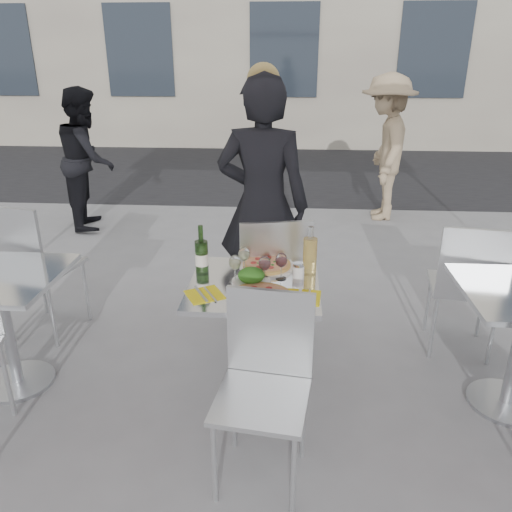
# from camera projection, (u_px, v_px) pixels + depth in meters

# --- Properties ---
(ground) EXTENTS (80.00, 80.00, 0.00)m
(ground) POSITION_uv_depth(u_px,v_px,m) (254.00, 393.00, 3.07)
(ground) COLOR slate
(street_asphalt) EXTENTS (24.00, 5.00, 0.00)m
(street_asphalt) POSITION_uv_depth(u_px,v_px,m) (280.00, 169.00, 9.08)
(street_asphalt) COLOR black
(street_asphalt) RESTS_ON ground
(main_table) EXTENTS (0.72, 0.72, 0.75)m
(main_table) POSITION_uv_depth(u_px,v_px,m) (254.00, 316.00, 2.87)
(main_table) COLOR #B7BABF
(main_table) RESTS_ON ground
(side_table_left) EXTENTS (0.72, 0.72, 0.75)m
(side_table_left) POSITION_uv_depth(u_px,v_px,m) (3.00, 307.00, 2.96)
(side_table_left) COLOR #B7BABF
(side_table_left) RESTS_ON ground
(chair_far) EXTENTS (0.53, 0.55, 1.00)m
(chair_far) POSITION_uv_depth(u_px,v_px,m) (273.00, 275.00, 3.27)
(chair_far) COLOR silver
(chair_far) RESTS_ON ground
(chair_near) EXTENTS (0.48, 0.49, 0.92)m
(chair_near) POSITION_uv_depth(u_px,v_px,m) (265.00, 372.00, 2.34)
(chair_near) COLOR silver
(chair_near) RESTS_ON ground
(side_chair_lfar) EXTENTS (0.56, 0.57, 1.02)m
(side_chair_lfar) POSITION_uv_depth(u_px,v_px,m) (29.00, 260.00, 3.47)
(side_chair_lfar) COLOR silver
(side_chair_lfar) RESTS_ON ground
(side_chair_rfar) EXTENTS (0.49, 0.51, 0.95)m
(side_chair_rfar) POSITION_uv_depth(u_px,v_px,m) (468.00, 280.00, 3.26)
(side_chair_rfar) COLOR silver
(side_chair_rfar) RESTS_ON ground
(woman_diner) EXTENTS (0.73, 0.53, 1.84)m
(woman_diner) POSITION_uv_depth(u_px,v_px,m) (263.00, 206.00, 3.60)
(woman_diner) COLOR black
(woman_diner) RESTS_ON ground
(pedestrian_a) EXTENTS (0.79, 0.91, 1.61)m
(pedestrian_a) POSITION_uv_depth(u_px,v_px,m) (87.00, 159.00, 5.79)
(pedestrian_a) COLOR black
(pedestrian_a) RESTS_ON ground
(pedestrian_b) EXTENTS (0.74, 1.18, 1.75)m
(pedestrian_b) POSITION_uv_depth(u_px,v_px,m) (385.00, 148.00, 6.06)
(pedestrian_b) COLOR tan
(pedestrian_b) RESTS_ON ground
(pizza_near) EXTENTS (0.34, 0.34, 0.02)m
(pizza_near) POSITION_uv_depth(u_px,v_px,m) (261.00, 297.00, 2.60)
(pizza_near) COLOR tan
(pizza_near) RESTS_ON main_table
(pizza_far) EXTENTS (0.33, 0.33, 0.03)m
(pizza_far) POSITION_uv_depth(u_px,v_px,m) (267.00, 265.00, 2.98)
(pizza_far) COLOR white
(pizza_far) RESTS_ON main_table
(salad_plate) EXTENTS (0.22, 0.22, 0.09)m
(salad_plate) POSITION_uv_depth(u_px,v_px,m) (251.00, 277.00, 2.77)
(salad_plate) COLOR white
(salad_plate) RESTS_ON main_table
(wine_bottle) EXTENTS (0.07, 0.08, 0.29)m
(wine_bottle) POSITION_uv_depth(u_px,v_px,m) (202.00, 255.00, 2.86)
(wine_bottle) COLOR #2D5520
(wine_bottle) RESTS_ON main_table
(carafe) EXTENTS (0.08, 0.08, 0.29)m
(carafe) POSITION_uv_depth(u_px,v_px,m) (310.00, 255.00, 2.85)
(carafe) COLOR #D6B85B
(carafe) RESTS_ON main_table
(sugar_shaker) EXTENTS (0.06, 0.06, 0.11)m
(sugar_shaker) POSITION_uv_depth(u_px,v_px,m) (298.00, 272.00, 2.79)
(sugar_shaker) COLOR white
(sugar_shaker) RESTS_ON main_table
(wineglass_white_a) EXTENTS (0.07, 0.07, 0.16)m
(wineglass_white_a) POSITION_uv_depth(u_px,v_px,m) (235.00, 263.00, 2.76)
(wineglass_white_a) COLOR white
(wineglass_white_a) RESTS_ON main_table
(wineglass_white_b) EXTENTS (0.07, 0.07, 0.16)m
(wineglass_white_b) POSITION_uv_depth(u_px,v_px,m) (244.00, 255.00, 2.88)
(wineglass_white_b) COLOR white
(wineglass_white_b) RESTS_ON main_table
(wineglass_red_a) EXTENTS (0.07, 0.07, 0.16)m
(wineglass_red_a) POSITION_uv_depth(u_px,v_px,m) (265.00, 264.00, 2.75)
(wineglass_red_a) COLOR white
(wineglass_red_a) RESTS_ON main_table
(wineglass_red_b) EXTENTS (0.07, 0.07, 0.16)m
(wineglass_red_b) POSITION_uv_depth(u_px,v_px,m) (281.00, 261.00, 2.79)
(wineglass_red_b) COLOR white
(wineglass_red_b) RESTS_ON main_table
(napkin_left) EXTENTS (0.24, 0.24, 0.01)m
(napkin_left) POSITION_uv_depth(u_px,v_px,m) (204.00, 294.00, 2.64)
(napkin_left) COLOR yellow
(napkin_left) RESTS_ON main_table
(napkin_right) EXTENTS (0.20, 0.20, 0.01)m
(napkin_right) POSITION_uv_depth(u_px,v_px,m) (303.00, 297.00, 2.62)
(napkin_right) COLOR yellow
(napkin_right) RESTS_ON main_table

